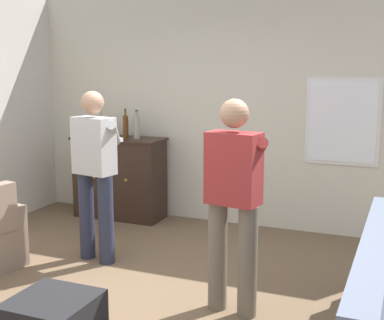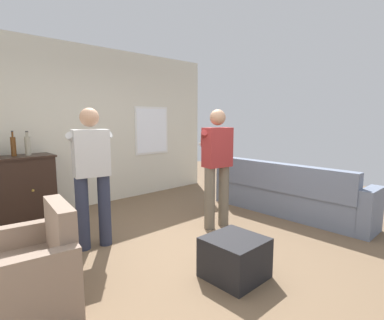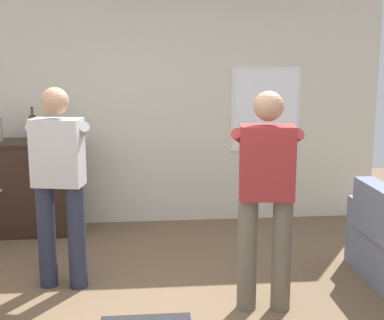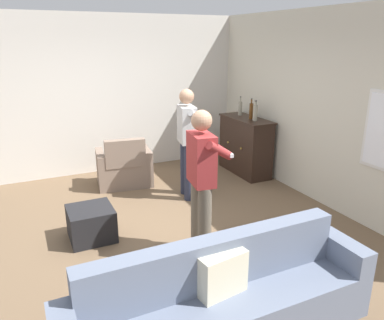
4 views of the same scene
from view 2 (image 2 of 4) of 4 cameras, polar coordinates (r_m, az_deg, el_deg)
ground at (r=3.75m, az=0.26°, el=-16.59°), size 10.40×10.40×0.00m
wall_back_with_window at (r=5.66m, az=-18.49°, el=5.94°), size 5.20×0.15×2.80m
couch at (r=5.11m, az=17.44°, el=-6.37°), size 0.57×2.61×0.86m
armchair at (r=2.96m, az=-27.91°, el=-18.45°), size 0.76×0.96×0.85m
sideboard_cabinet at (r=4.98m, az=-31.22°, el=-5.31°), size 1.16×0.49×1.02m
bottle_liquor_amber at (r=4.94m, az=-30.89°, el=2.30°), size 0.07×0.07×0.36m
bottle_spirits_clear at (r=4.94m, az=-28.82°, el=2.47°), size 0.08×0.08×0.35m
ottoman at (r=3.12m, az=8.12°, el=-17.91°), size 0.53×0.53×0.40m
person_standing_left at (r=3.74m, az=-18.58°, el=-2.02°), size 0.55×0.51×1.68m
person_standing_right at (r=4.24m, az=4.72°, el=-0.49°), size 0.55×0.50×1.68m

